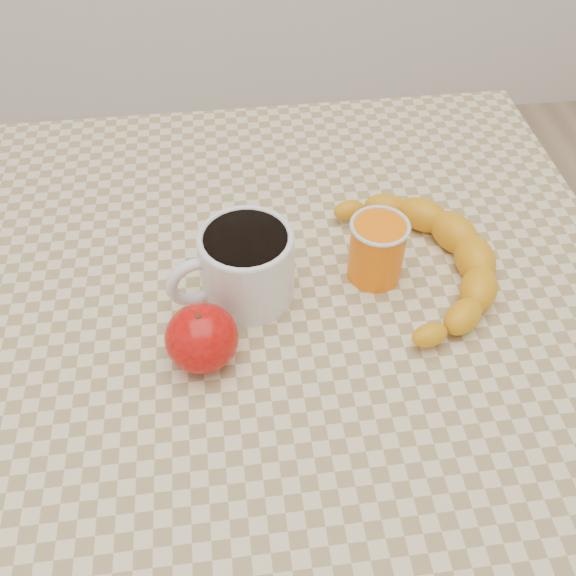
{
  "coord_description": "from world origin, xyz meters",
  "views": [
    {
      "loc": [
        -0.06,
        -0.47,
        1.3
      ],
      "look_at": [
        0.0,
        0.0,
        0.77
      ],
      "focal_mm": 40.0,
      "sensor_mm": 36.0,
      "label": 1
    }
  ],
  "objects": [
    {
      "name": "ground",
      "position": [
        0.0,
        0.0,
        0.0
      ],
      "size": [
        3.0,
        3.0,
        0.0
      ],
      "primitive_type": "plane",
      "color": "tan",
      "rests_on": "ground"
    },
    {
      "name": "banana",
      "position": [
        0.16,
        0.02,
        0.77
      ],
      "size": [
        0.22,
        0.3,
        0.05
      ],
      "primitive_type": null,
      "rotation": [
        0.0,
        0.0,
        0.05
      ],
      "color": "orange",
      "rests_on": "table"
    },
    {
      "name": "apple",
      "position": [
        -0.1,
        -0.07,
        0.78
      ],
      "size": [
        0.09,
        0.09,
        0.07
      ],
      "color": "#960507",
      "rests_on": "table"
    },
    {
      "name": "table",
      "position": [
        0.0,
        0.0,
        0.66
      ],
      "size": [
        0.8,
        0.8,
        0.75
      ],
      "color": "beige",
      "rests_on": "ground"
    },
    {
      "name": "orange_juice_glass",
      "position": [
        0.1,
        0.03,
        0.79
      ],
      "size": [
        0.07,
        0.07,
        0.08
      ],
      "color": "orange",
      "rests_on": "table"
    },
    {
      "name": "coffee_mug",
      "position": [
        -0.05,
        0.02,
        0.8
      ],
      "size": [
        0.15,
        0.13,
        0.09
      ],
      "color": "silver",
      "rests_on": "table"
    }
  ]
}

